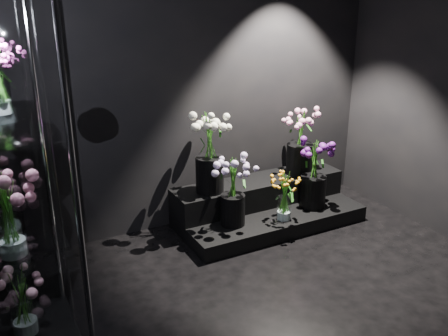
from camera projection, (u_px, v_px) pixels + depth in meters
wall_back at (184, 80)px, 4.50m from camera, size 4.00×0.00×4.00m
display_riser at (264, 205)px, 4.93m from camera, size 1.78×0.79×0.40m
display_case at (5, 197)px, 2.70m from camera, size 0.62×1.03×2.26m
bouquet_orange_bells at (285, 196)px, 4.58m from camera, size 0.27×0.27×0.47m
bouquet_lilac at (233, 186)px, 4.44m from camera, size 0.46×0.46×0.63m
bouquet_purple at (314, 172)px, 4.82m from camera, size 0.38×0.38×0.68m
bouquet_cream_roses at (209, 147)px, 4.52m from camera, size 0.41×0.41×0.76m
bouquet_pink_roses at (301, 139)px, 4.98m from camera, size 0.44×0.44×0.65m
bouquet_case_pink at (8, 214)px, 2.53m from camera, size 0.34×0.34×0.45m
bouquet_case_base_pink at (22, 299)px, 3.13m from camera, size 0.37×0.37×0.47m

